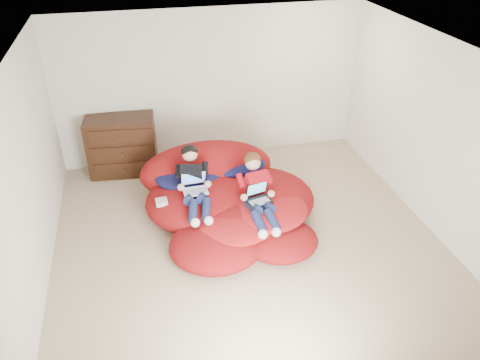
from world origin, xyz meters
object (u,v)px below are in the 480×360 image
object	(u,v)px
dresser	(122,146)
laptop_white	(195,185)
beanbag_pile	(227,199)
younger_boy	(257,189)
laptop_black	(258,196)
older_boy	(194,179)

from	to	relation	value
dresser	laptop_white	bearing A→B (deg)	-61.10
beanbag_pile	younger_boy	distance (m)	0.64
beanbag_pile	laptop_black	size ratio (longest dim) A/B	6.83
beanbag_pile	dresser	bearing A→B (deg)	131.46
laptop_black	laptop_white	bearing A→B (deg)	156.12
laptop_white	laptop_black	world-z (taller)	laptop_white
dresser	laptop_white	world-z (taller)	dresser
older_boy	laptop_black	xyz separation A→B (m)	(0.79, -0.42, -0.11)
younger_boy	laptop_white	size ratio (longest dim) A/B	3.20
beanbag_pile	younger_boy	bearing A→B (deg)	-50.49
older_boy	laptop_white	bearing A→B (deg)	-90.00
dresser	beanbag_pile	world-z (taller)	dresser
older_boy	dresser	bearing A→B (deg)	120.00
laptop_black	dresser	bearing A→B (deg)	130.19
dresser	older_boy	xyz separation A→B (m)	(0.93, -1.61, 0.20)
laptop_white	laptop_black	xyz separation A→B (m)	(0.79, -0.35, -0.06)
beanbag_pile	laptop_white	bearing A→B (deg)	-166.22
laptop_white	laptop_black	size ratio (longest dim) A/B	0.92
younger_boy	laptop_black	world-z (taller)	younger_boy
dresser	beanbag_pile	bearing A→B (deg)	-48.54
older_boy	younger_boy	distance (m)	0.87
beanbag_pile	laptop_white	distance (m)	0.59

